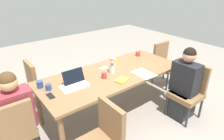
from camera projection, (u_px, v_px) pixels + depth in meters
name	position (u px, v px, depth m)	size (l,w,h in m)	color
ground_plane	(112.00, 110.00, 3.42)	(10.00, 10.00, 0.00)	gray
dining_table	(112.00, 77.00, 3.13)	(2.34, 0.99, 0.74)	olive
chair_near_left_near	(189.00, 89.00, 3.11)	(0.44, 0.44, 0.90)	olive
person_near_left_near	(184.00, 87.00, 3.10)	(0.36, 0.40, 1.19)	#2D2D33
chair_head_left_left_mid	(15.00, 129.00, 2.28)	(0.44, 0.44, 0.90)	olive
person_head_left_left_mid	(18.00, 122.00, 2.36)	(0.40, 0.36, 1.19)	#2D2D33
chair_far_left_far	(40.00, 83.00, 3.29)	(0.44, 0.44, 0.90)	olive
chair_head_right_right_near	(164.00, 62.00, 4.12)	(0.44, 0.44, 0.90)	olive
chair_near_right_mid	(103.00, 138.00, 2.16)	(0.44, 0.44, 0.90)	olive
flower_vase	(112.00, 66.00, 3.06)	(0.10, 0.11, 0.26)	silver
placemat_near_left_near	(144.00, 74.00, 3.08)	(0.36, 0.26, 0.00)	beige
placemat_head_left_left_mid	(74.00, 86.00, 2.71)	(0.36, 0.26, 0.00)	beige
laptop_head_left_left_mid	(76.00, 82.00, 2.74)	(0.32, 0.22, 0.21)	silver
coffee_mug_near_left	(104.00, 75.00, 2.93)	(0.08, 0.08, 0.09)	#AD3D38
coffee_mug_near_right	(48.00, 87.00, 2.62)	(0.08, 0.08, 0.08)	#33477A
coffee_mug_centre_left	(138.00, 54.00, 3.77)	(0.09, 0.09, 0.08)	#AD3D38
coffee_mug_centre_right	(115.00, 62.00, 3.39)	(0.07, 0.07, 0.11)	#DBC64C
coffee_mug_far_left	(40.00, 84.00, 2.67)	(0.09, 0.09, 0.10)	#33477A
book_red_cover	(122.00, 80.00, 2.86)	(0.20, 0.14, 0.02)	gold
phone_black	(50.00, 96.00, 2.49)	(0.15, 0.07, 0.01)	black
phone_silver	(104.00, 68.00, 3.27)	(0.15, 0.07, 0.01)	silver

